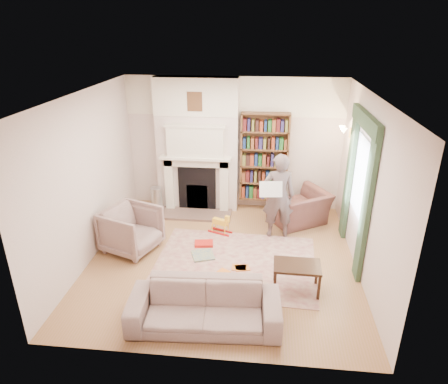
# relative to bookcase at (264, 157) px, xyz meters

# --- Properties ---
(floor) EXTENTS (4.50, 4.50, 0.00)m
(floor) POSITION_rel_bookcase_xyz_m (-0.65, -2.12, -1.18)
(floor) COLOR olive
(floor) RESTS_ON ground
(ceiling) EXTENTS (4.50, 4.50, 0.00)m
(ceiling) POSITION_rel_bookcase_xyz_m (-0.65, -2.12, 1.62)
(ceiling) COLOR white
(ceiling) RESTS_ON wall_back
(wall_back) EXTENTS (4.50, 0.00, 4.50)m
(wall_back) POSITION_rel_bookcase_xyz_m (-0.65, 0.13, 0.22)
(wall_back) COLOR silver
(wall_back) RESTS_ON floor
(wall_front) EXTENTS (4.50, 0.00, 4.50)m
(wall_front) POSITION_rel_bookcase_xyz_m (-0.65, -4.37, 0.22)
(wall_front) COLOR silver
(wall_front) RESTS_ON floor
(wall_left) EXTENTS (0.00, 4.50, 4.50)m
(wall_left) POSITION_rel_bookcase_xyz_m (-2.90, -2.12, 0.22)
(wall_left) COLOR silver
(wall_left) RESTS_ON floor
(wall_right) EXTENTS (0.00, 4.50, 4.50)m
(wall_right) POSITION_rel_bookcase_xyz_m (1.60, -2.12, 0.22)
(wall_right) COLOR silver
(wall_right) RESTS_ON floor
(fireplace) EXTENTS (1.70, 0.58, 2.80)m
(fireplace) POSITION_rel_bookcase_xyz_m (-1.40, -0.07, 0.21)
(fireplace) COLOR silver
(fireplace) RESTS_ON floor
(bookcase) EXTENTS (1.00, 0.24, 1.85)m
(bookcase) POSITION_rel_bookcase_xyz_m (0.00, 0.00, 0.00)
(bookcase) COLOR brown
(bookcase) RESTS_ON floor
(window) EXTENTS (0.02, 0.90, 1.30)m
(window) POSITION_rel_bookcase_xyz_m (1.58, -1.72, 0.27)
(window) COLOR silver
(window) RESTS_ON wall_right
(curtain_left) EXTENTS (0.07, 0.32, 2.40)m
(curtain_left) POSITION_rel_bookcase_xyz_m (1.55, -2.42, 0.02)
(curtain_left) COLOR #2E432B
(curtain_left) RESTS_ON floor
(curtain_right) EXTENTS (0.07, 0.32, 2.40)m
(curtain_right) POSITION_rel_bookcase_xyz_m (1.55, -1.02, 0.02)
(curtain_right) COLOR #2E432B
(curtain_right) RESTS_ON floor
(pelmet) EXTENTS (0.09, 1.70, 0.24)m
(pelmet) POSITION_rel_bookcase_xyz_m (1.54, -1.72, 1.20)
(pelmet) COLOR #2E432B
(pelmet) RESTS_ON wall_right
(wall_sconce) EXTENTS (0.20, 0.24, 0.24)m
(wall_sconce) POSITION_rel_bookcase_xyz_m (1.38, -0.62, 0.72)
(wall_sconce) COLOR gold
(wall_sconce) RESTS_ON wall_right
(rug) EXTENTS (2.78, 2.19, 0.01)m
(rug) POSITION_rel_bookcase_xyz_m (-0.42, -2.25, -1.17)
(rug) COLOR beige
(rug) RESTS_ON floor
(armchair_reading) EXTENTS (1.37, 1.32, 0.68)m
(armchair_reading) POSITION_rel_bookcase_xyz_m (0.74, -0.60, -0.83)
(armchair_reading) COLOR #51332B
(armchair_reading) RESTS_ON floor
(armchair_left) EXTENTS (1.13, 1.11, 0.80)m
(armchair_left) POSITION_rel_bookcase_xyz_m (-2.29, -1.98, -0.77)
(armchair_left) COLOR gray
(armchair_left) RESTS_ON floor
(sofa) EXTENTS (2.06, 0.90, 0.59)m
(sofa) POSITION_rel_bookcase_xyz_m (-0.71, -3.77, -0.88)
(sofa) COLOR #A29385
(sofa) RESTS_ON floor
(man_reading) EXTENTS (0.64, 0.46, 1.65)m
(man_reading) POSITION_rel_bookcase_xyz_m (0.29, -1.20, -0.35)
(man_reading) COLOR #564745
(man_reading) RESTS_ON floor
(newspaper) EXTENTS (0.42, 0.16, 0.28)m
(newspaper) POSITION_rel_bookcase_xyz_m (0.14, -1.40, -0.13)
(newspaper) COLOR silver
(newspaper) RESTS_ON man_reading
(coffee_table) EXTENTS (0.71, 0.47, 0.45)m
(coffee_table) POSITION_rel_bookcase_xyz_m (0.56, -2.88, -0.95)
(coffee_table) COLOR black
(coffee_table) RESTS_ON floor
(paraffin_heater) EXTENTS (0.31, 0.31, 0.55)m
(paraffin_heater) POSITION_rel_bookcase_xyz_m (-2.26, -0.39, -0.90)
(paraffin_heater) COLOR #A8ABB0
(paraffin_heater) RESTS_ON floor
(rocking_horse) EXTENTS (0.49, 0.33, 0.40)m
(rocking_horse) POSITION_rel_bookcase_xyz_m (-0.79, -1.22, -0.98)
(rocking_horse) COLOR yellow
(rocking_horse) RESTS_ON rug
(board_game) EXTENTS (0.47, 0.47, 0.03)m
(board_game) POSITION_rel_bookcase_xyz_m (-1.00, -2.09, -1.15)
(board_game) COLOR gold
(board_game) RESTS_ON rug
(game_box_lid) EXTENTS (0.36, 0.27, 0.06)m
(game_box_lid) POSITION_rel_bookcase_xyz_m (-1.04, -1.72, -1.14)
(game_box_lid) COLOR red
(game_box_lid) RESTS_ON rug
(comic_annuals) EXTENTS (0.66, 0.61, 0.02)m
(comic_annuals) POSITION_rel_bookcase_xyz_m (-0.47, -2.54, -1.16)
(comic_annuals) COLOR red
(comic_annuals) RESTS_ON rug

